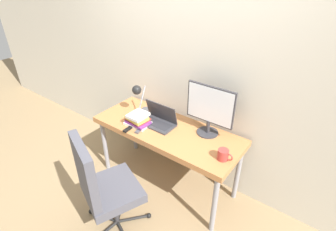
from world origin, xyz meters
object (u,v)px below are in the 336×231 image
Objects in this scene: laptop at (158,120)px; monitor at (210,108)px; office_chair at (102,185)px; mug at (223,155)px; desk_lamp at (139,94)px; book_stack at (138,120)px.

monitor reaches higher than laptop.
monitor is at bearing 18.19° from laptop.
office_chair is 1.08m from mug.
laptop is 0.87m from office_chair.
desk_lamp reaches higher than office_chair.
mug is (1.10, -0.15, -0.20)m from desk_lamp.
laptop is 0.57m from monitor.
office_chair is at bearing -73.65° from book_stack.
laptop is 0.81m from mug.
book_stack reaches higher than mug.
monitor is 1.43× the size of desk_lamp.
book_stack is at bearing -155.33° from monitor.
desk_lamp is (-0.79, -0.13, -0.03)m from monitor.
laptop is 0.36m from desk_lamp.
book_stack is at bearing -52.89° from desk_lamp.
desk_lamp is 1.03m from office_chair.
monitor is 1.19m from office_chair.
office_chair is at bearing -114.35° from monitor.
mug is (0.96, 0.03, -0.01)m from book_stack.
book_stack is (-0.21, 0.70, 0.23)m from office_chair.
monitor is (0.50, 0.16, 0.23)m from laptop.
monitor is at bearing 137.84° from mug.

